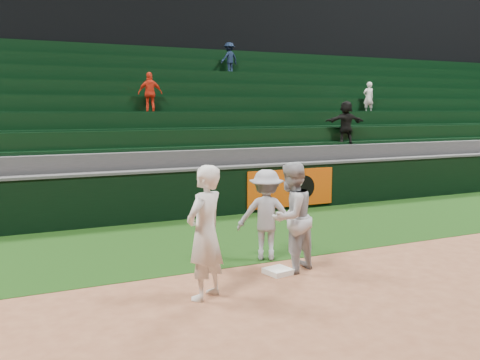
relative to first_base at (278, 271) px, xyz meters
The scene contains 9 objects.
ground 0.28m from the first_base, 75.65° to the right, with size 70.00×70.00×0.00m, color brown.
foul_grass 2.74m from the first_base, 88.59° to the left, with size 36.00×4.20×0.01m, color black.
upper_deck 18.19m from the first_base, 89.78° to the left, with size 40.00×12.00×12.00m, color black.
first_base is the anchor object (origin of this frame).
first_baseman 1.84m from the first_base, 160.19° to the right, with size 0.70×0.46×1.92m, color silver.
baserunner 0.91m from the first_base, 11.03° to the left, with size 0.89×0.70×1.84m, color #ACAFB7.
base_coach 1.16m from the first_base, 75.11° to the left, with size 1.05×0.60×1.62m, color #9496A1.
field_wall 4.97m from the first_base, 88.92° to the left, with size 36.00×0.45×1.25m.
stadium_seating 8.86m from the first_base, 89.54° to the left, with size 36.00×5.95×4.99m.
Camera 1 is at (-4.29, -7.16, 2.69)m, focal length 40.00 mm.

